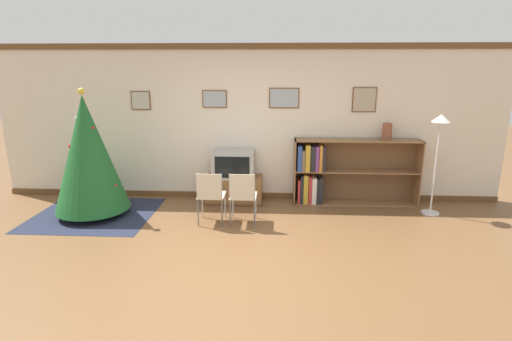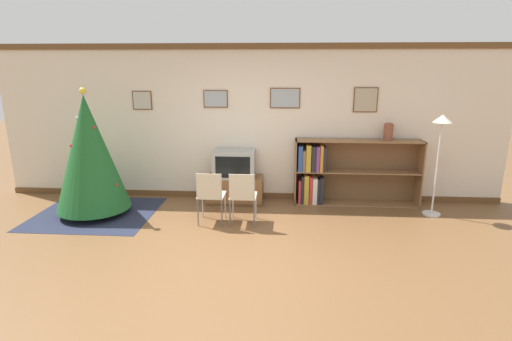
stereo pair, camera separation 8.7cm
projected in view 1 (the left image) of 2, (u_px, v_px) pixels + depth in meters
name	position (u px, v px, depth m)	size (l,w,h in m)	color
ground_plane	(232.00, 260.00, 4.96)	(24.00, 24.00, 0.00)	brown
wall_back	(247.00, 124.00, 6.99)	(8.87, 0.11, 2.70)	silver
area_rug	(95.00, 214.00, 6.47)	(1.88, 1.67, 0.01)	#23283D
christmas_tree	(88.00, 154.00, 6.21)	(1.14, 1.14, 2.01)	maroon
tv_console	(234.00, 190.00, 6.98)	(0.98, 0.49, 0.46)	brown
television	(234.00, 164.00, 6.86)	(0.71, 0.48, 0.47)	#9E9E99
folding_chair_left	(210.00, 194.00, 5.96)	(0.40, 0.40, 0.82)	beige
folding_chair_right	(243.00, 195.00, 5.94)	(0.40, 0.40, 0.82)	beige
bookshelf	(332.00, 173.00, 6.89)	(2.12, 0.36, 1.13)	olive
vase	(387.00, 131.00, 6.69)	(0.16, 0.16, 0.29)	brown
standing_lamp	(439.00, 139.00, 6.19)	(0.28, 0.28, 1.62)	silver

